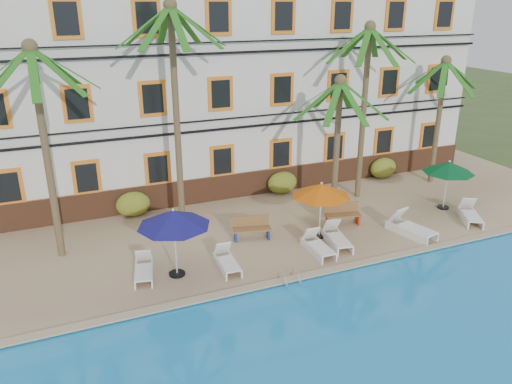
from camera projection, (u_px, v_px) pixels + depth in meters
name	position (u px, v px, depth m)	size (l,w,h in m)	color
ground	(324.00, 264.00, 18.37)	(100.00, 100.00, 0.00)	#384C23
pool_deck	(269.00, 212.00, 22.63)	(30.00, 12.00, 0.25)	tan
pool_coping	(337.00, 269.00, 17.49)	(30.00, 0.35, 0.06)	tan
hotel_building	(229.00, 80.00, 25.06)	(25.40, 6.44, 10.22)	silver
palm_a	(42.00, 124.00, 16.74)	(4.08, 4.08, 7.71)	brown
palm_b	(175.00, 91.00, 18.77)	(4.08, 4.08, 8.95)	brown
palm_c	(338.00, 125.00, 20.77)	(4.08, 4.08, 6.07)	brown
palm_d	(365.00, 89.00, 22.26)	(4.08, 4.08, 8.06)	brown
palm_e	(441.00, 102.00, 24.59)	(4.08, 4.08, 6.41)	brown
shrub_left	(133.00, 204.00, 21.69)	(1.50, 0.90, 1.10)	#2B601B
shrub_mid	(282.00, 183.00, 24.29)	(1.50, 0.90, 1.10)	#2B601B
shrub_right	(383.00, 168.00, 26.43)	(1.50, 0.90, 1.10)	#2B601B
umbrella_blue	(174.00, 219.00, 16.41)	(2.47, 2.47, 2.47)	black
umbrella_red	(321.00, 190.00, 19.26)	(2.31, 2.31, 2.32)	black
umbrella_green	(449.00, 168.00, 22.03)	(2.27, 2.27, 2.28)	black
lounger_a	(144.00, 269.00, 16.99)	(0.93, 1.77, 0.79)	white
lounger_b	(227.00, 261.00, 17.52)	(0.69, 1.72, 0.80)	white
lounger_c	(318.00, 246.00, 18.61)	(0.68, 1.78, 0.83)	white
lounger_d	(337.00, 238.00, 19.22)	(0.98, 1.93, 0.87)	white
lounger_e	(411.00, 227.00, 20.03)	(1.20, 2.18, 0.98)	white
lounger_f	(470.00, 214.00, 21.33)	(1.49, 1.92, 0.87)	white
bench_left	(252.00, 227.00, 19.64)	(1.57, 0.82, 0.93)	olive
bench_right	(342.00, 213.00, 20.94)	(1.57, 0.82, 0.93)	olive
pool_ladder	(289.00, 282.00, 16.72)	(0.54, 0.74, 0.74)	silver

